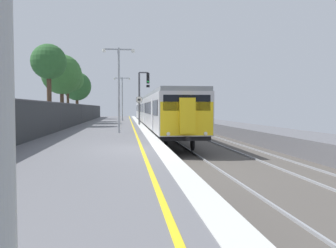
{
  "coord_description": "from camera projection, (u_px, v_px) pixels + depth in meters",
  "views": [
    {
      "loc": [
        -0.94,
        -13.41,
        1.55
      ],
      "look_at": [
        1.36,
        5.92,
        0.67
      ],
      "focal_mm": 37.74,
      "sensor_mm": 36.0,
      "label": 1
    }
  ],
  "objects": [
    {
      "name": "ground",
      "position": [
        218.0,
        163.0,
        13.82
      ],
      "size": [
        17.4,
        110.0,
        1.21
      ],
      "color": "slate"
    },
    {
      "name": "commuter_train_at_platform",
      "position": [
        155.0,
        111.0,
        36.83
      ],
      "size": [
        2.83,
        39.16,
        3.81
      ],
      "color": "#B7B7BC",
      "rests_on": "ground"
    },
    {
      "name": "signal_gantry",
      "position": [
        142.0,
        92.0,
        34.18
      ],
      "size": [
        1.1,
        0.24,
        5.05
      ],
      "color": "#47474C",
      "rests_on": "ground"
    },
    {
      "name": "speed_limit_sign",
      "position": [
        139.0,
        107.0,
        31.77
      ],
      "size": [
        0.59,
        0.08,
        2.6
      ],
      "color": "#59595B",
      "rests_on": "ground"
    },
    {
      "name": "platform_lamp_mid",
      "position": [
        119.0,
        82.0,
        21.95
      ],
      "size": [
        2.0,
        0.2,
        5.29
      ],
      "color": "#93999E",
      "rests_on": "ground"
    },
    {
      "name": "platform_lamp_far",
      "position": [
        122.0,
        95.0,
        42.85
      ],
      "size": [
        2.0,
        0.2,
        5.28
      ],
      "color": "#93999E",
      "rests_on": "ground"
    },
    {
      "name": "platform_back_fence",
      "position": [
        1.0,
        123.0,
        12.79
      ],
      "size": [
        0.07,
        99.0,
        1.95
      ],
      "color": "#282B2D",
      "rests_on": "ground"
    },
    {
      "name": "background_tree_left",
      "position": [
        48.0,
        63.0,
        30.04
      ],
      "size": [
        3.0,
        3.0,
        7.02
      ],
      "color": "#473323",
      "rests_on": "ground"
    },
    {
      "name": "background_tree_centre",
      "position": [
        62.0,
        76.0,
        36.14
      ],
      "size": [
        4.08,
        4.08,
        7.05
      ],
      "color": "#473323",
      "rests_on": "ground"
    },
    {
      "name": "background_tree_right",
      "position": [
        69.0,
        77.0,
        40.49
      ],
      "size": [
        3.57,
        3.38,
        6.91
      ],
      "color": "#473323",
      "rests_on": "ground"
    },
    {
      "name": "background_tree_back",
      "position": [
        77.0,
        87.0,
        50.69
      ],
      "size": [
        4.09,
        4.09,
        6.74
      ],
      "color": "#473323",
      "rests_on": "ground"
    }
  ]
}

